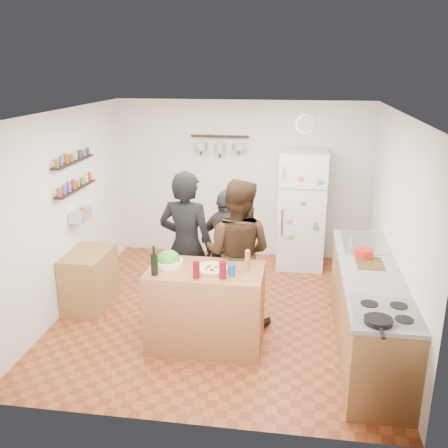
% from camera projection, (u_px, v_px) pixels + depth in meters
% --- Properties ---
extents(room_shell, '(4.20, 4.20, 4.20)m').
position_uv_depth(room_shell, '(227.00, 210.00, 6.35)').
color(room_shell, brown).
rests_on(room_shell, ground).
extents(prep_island, '(1.25, 0.72, 0.91)m').
position_uv_depth(prep_island, '(206.00, 307.00, 5.51)').
color(prep_island, '#956136').
rests_on(prep_island, floor).
extents(pizza_board, '(0.42, 0.34, 0.02)m').
position_uv_depth(pizza_board, '(212.00, 270.00, 5.34)').
color(pizza_board, '#9B5438').
rests_on(pizza_board, prep_island).
extents(pizza, '(0.34, 0.34, 0.02)m').
position_uv_depth(pizza, '(212.00, 268.00, 5.34)').
color(pizza, '#D1B98A').
rests_on(pizza, pizza_board).
extents(salad_bowl, '(0.32, 0.32, 0.06)m').
position_uv_depth(salad_bowl, '(169.00, 263.00, 5.47)').
color(salad_bowl, white).
rests_on(salad_bowl, prep_island).
extents(wine_bottle, '(0.08, 0.08, 0.23)m').
position_uv_depth(wine_bottle, '(154.00, 264.00, 5.20)').
color(wine_bottle, black).
rests_on(wine_bottle, prep_island).
extents(wine_glass_near, '(0.07, 0.07, 0.17)m').
position_uv_depth(wine_glass_near, '(196.00, 270.00, 5.13)').
color(wine_glass_near, '#5A0711').
rests_on(wine_glass_near, prep_island).
extents(wine_glass_far, '(0.08, 0.08, 0.18)m').
position_uv_depth(wine_glass_far, '(223.00, 270.00, 5.13)').
color(wine_glass_far, '#5B0714').
rests_on(wine_glass_far, prep_island).
extents(pepper_mill, '(0.06, 0.06, 0.19)m').
position_uv_depth(pepper_mill, '(248.00, 262.00, 5.33)').
color(pepper_mill, olive).
rests_on(pepper_mill, prep_island).
extents(salt_canister, '(0.08, 0.08, 0.13)m').
position_uv_depth(salt_canister, '(232.00, 270.00, 5.20)').
color(salt_canister, navy).
rests_on(salt_canister, prep_island).
extents(person_left, '(0.74, 0.54, 1.86)m').
position_uv_depth(person_left, '(187.00, 247.00, 5.98)').
color(person_left, black).
rests_on(person_left, floor).
extents(person_center, '(0.99, 0.84, 1.79)m').
position_uv_depth(person_center, '(237.00, 253.00, 5.88)').
color(person_center, black).
rests_on(person_center, floor).
extents(person_back, '(0.93, 0.82, 1.52)m').
position_uv_depth(person_back, '(226.00, 247.00, 6.47)').
color(person_back, '#2E2C29').
rests_on(person_back, floor).
extents(counter_run, '(0.63, 2.63, 0.90)m').
position_uv_depth(counter_run, '(368.00, 310.00, 5.47)').
color(counter_run, '#9E7042').
rests_on(counter_run, floor).
extents(stove_top, '(0.60, 0.62, 0.02)m').
position_uv_depth(stove_top, '(386.00, 313.00, 4.43)').
color(stove_top, white).
rests_on(stove_top, counter_run).
extents(skillet, '(0.24, 0.24, 0.05)m').
position_uv_depth(skillet, '(379.00, 321.00, 4.23)').
color(skillet, black).
rests_on(skillet, stove_top).
extents(sink, '(0.50, 0.80, 0.03)m').
position_uv_depth(sink, '(363.00, 244.00, 6.13)').
color(sink, silver).
rests_on(sink, counter_run).
extents(cutting_board, '(0.30, 0.40, 0.02)m').
position_uv_depth(cutting_board, '(370.00, 264.00, 5.50)').
color(cutting_board, olive).
rests_on(cutting_board, counter_run).
extents(red_bowl, '(0.21, 0.21, 0.09)m').
position_uv_depth(red_bowl, '(363.00, 253.00, 5.69)').
color(red_bowl, red).
rests_on(red_bowl, counter_run).
extents(fridge, '(0.70, 0.68, 1.80)m').
position_uv_depth(fridge, '(302.00, 210.00, 7.60)').
color(fridge, white).
rests_on(fridge, floor).
extents(wall_clock, '(0.30, 0.03, 0.30)m').
position_uv_depth(wall_clock, '(305.00, 124.00, 7.53)').
color(wall_clock, silver).
rests_on(wall_clock, back_wall).
extents(spice_shelf_lower, '(0.12, 1.00, 0.02)m').
position_uv_depth(spice_shelf_lower, '(76.00, 189.00, 6.36)').
color(spice_shelf_lower, black).
rests_on(spice_shelf_lower, left_wall).
extents(spice_shelf_upper, '(0.12, 1.00, 0.02)m').
position_uv_depth(spice_shelf_upper, '(73.00, 162.00, 6.26)').
color(spice_shelf_upper, black).
rests_on(spice_shelf_upper, left_wall).
extents(produce_basket, '(0.18, 0.35, 0.14)m').
position_uv_depth(produce_basket, '(81.00, 215.00, 6.47)').
color(produce_basket, silver).
rests_on(produce_basket, left_wall).
extents(side_table, '(0.50, 0.80, 0.73)m').
position_uv_depth(side_table, '(90.00, 279.00, 6.46)').
color(side_table, olive).
rests_on(side_table, floor).
extents(pot_rack, '(0.90, 0.04, 0.04)m').
position_uv_depth(pot_rack, '(220.00, 136.00, 7.70)').
color(pot_rack, black).
rests_on(pot_rack, back_wall).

